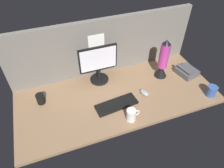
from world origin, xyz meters
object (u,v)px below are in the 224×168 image
object	(u,v)px
mug_ceramic_white	(131,115)
mug_black_travel	(41,99)
keyboard	(116,105)
lava_lamp	(163,62)
desk_phone	(186,71)
mouse	(144,93)
monitor	(98,63)
mug_ceramic_blue	(212,91)

from	to	relation	value
mug_ceramic_white	mug_black_travel	world-z (taller)	mug_ceramic_white
keyboard	lava_lamp	bearing A→B (deg)	16.16
lava_lamp	desk_phone	distance (cm)	30.12
mouse	lava_lamp	size ratio (longest dim) A/B	0.24
monitor	mug_ceramic_white	size ratio (longest dim) A/B	3.24
keyboard	mug_ceramic_blue	size ratio (longest dim) A/B	3.04
mug_black_travel	lava_lamp	distance (cm)	117.34
mug_black_travel	desk_phone	world-z (taller)	mug_black_travel
keyboard	mug_black_travel	size ratio (longest dim) A/B	3.84
monitor	mug_ceramic_white	bearing A→B (deg)	-79.87
mug_ceramic_white	mug_black_travel	bearing A→B (deg)	146.94
mouse	mug_black_travel	xyz separation A→B (cm)	(-89.76, 21.34, 3.11)
monitor	mouse	world-z (taller)	monitor
lava_lamp	mug_ceramic_blue	bearing A→B (deg)	-53.83
monitor	lava_lamp	size ratio (longest dim) A/B	0.92
monitor	keyboard	world-z (taller)	monitor
mug_black_travel	mouse	bearing A→B (deg)	-13.37
mouse	mug_ceramic_white	size ratio (longest dim) A/B	0.83
keyboard	mug_ceramic_white	size ratio (longest dim) A/B	3.20
mug_ceramic_white	mug_ceramic_blue	bearing A→B (deg)	0.36
mouse	mug_ceramic_blue	size ratio (longest dim) A/B	0.79
mug_ceramic_white	lava_lamp	bearing A→B (deg)	38.91
monitor	mouse	xyz separation A→B (cm)	(32.92, -33.22, -18.47)
keyboard	desk_phone	world-z (taller)	desk_phone
desk_phone	mouse	bearing A→B (deg)	-168.07
lava_lamp	keyboard	bearing A→B (deg)	-158.07
desk_phone	keyboard	bearing A→B (deg)	-169.30
mug_ceramic_white	monitor	bearing A→B (deg)	100.13
keyboard	monitor	bearing A→B (deg)	90.28
keyboard	mug_ceramic_blue	world-z (taller)	mug_ceramic_blue
keyboard	desk_phone	size ratio (longest dim) A/B	1.67
monitor	mug_ceramic_blue	world-z (taller)	monitor
keyboard	desk_phone	xyz separation A→B (cm)	(81.57, 15.41, 2.19)
keyboard	mug_black_travel	bearing A→B (deg)	151.39
mouse	mug_ceramic_blue	bearing A→B (deg)	-38.17
mug_ceramic_white	mug_ceramic_blue	distance (cm)	79.02
lava_lamp	mug_ceramic_white	bearing A→B (deg)	-141.09
mug_ceramic_blue	lava_lamp	world-z (taller)	lava_lamp
mouse	mug_ceramic_white	xyz separation A→B (cm)	(-23.03, -22.10, 3.64)
mug_black_travel	desk_phone	size ratio (longest dim) A/B	0.43
monitor	desk_phone	size ratio (longest dim) A/B	1.69
keyboard	mouse	distance (cm)	29.27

